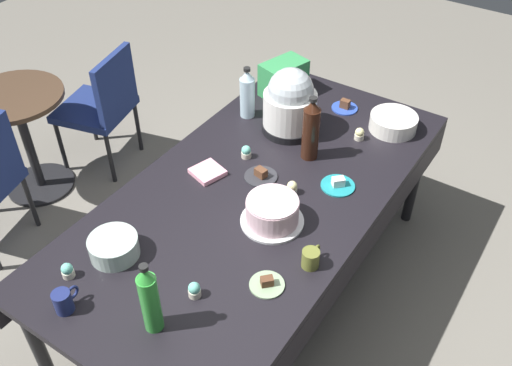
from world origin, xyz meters
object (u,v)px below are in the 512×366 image
(dessert_plate_sage, at_px, (267,284))
(coffee_mug_navy, at_px, (64,301))
(cupcake_mint, at_px, (67,271))
(soda_bottle_cola, at_px, (311,130))
(cupcake_lemon, at_px, (292,188))
(soda_bottle_water, at_px, (247,94))
(coffee_mug_olive, at_px, (311,258))
(glass_salad_bowl, at_px, (114,247))
(frosted_layer_cake, at_px, (272,212))
(cupcake_rose, at_px, (246,152))
(cupcake_vanilla, at_px, (194,290))
(dessert_plate_charcoal, at_px, (261,175))
(cupcake_berry, at_px, (359,134))
(ceramic_snack_bowl, at_px, (393,123))
(potluck_table, at_px, (256,201))
(dessert_plate_cobalt, at_px, (345,107))
(slow_cooker, at_px, (290,103))
(round_cafe_table, at_px, (22,125))
(dessert_plate_teal, at_px, (338,184))
(soda_bottle_lime_soda, at_px, (150,299))
(soda_carton, at_px, (284,78))
(maroon_chair_right, at_px, (103,103))

(dessert_plate_sage, xyz_separation_m, coffee_mug_navy, (-0.52, 0.58, 0.04))
(cupcake_mint, xyz_separation_m, soda_bottle_cola, (1.22, -0.42, 0.13))
(cupcake_lemon, relative_size, soda_bottle_cola, 0.19)
(soda_bottle_water, xyz_separation_m, coffee_mug_olive, (-0.77, -0.83, -0.10))
(glass_salad_bowl, relative_size, cupcake_lemon, 3.08)
(glass_salad_bowl, height_order, soda_bottle_cola, soda_bottle_cola)
(frosted_layer_cake, xyz_separation_m, soda_bottle_cola, (0.51, 0.10, 0.10))
(cupcake_mint, xyz_separation_m, cupcake_rose, (1.04, -0.16, 0.00))
(cupcake_vanilla, distance_m, cupcake_mint, 0.52)
(cupcake_lemon, bearing_deg, dessert_plate_sage, -159.24)
(dessert_plate_charcoal, xyz_separation_m, cupcake_berry, (0.55, -0.26, 0.02))
(cupcake_vanilla, bearing_deg, frosted_layer_cake, -3.74)
(soda_bottle_water, bearing_deg, ceramic_snack_bowl, -66.39)
(potluck_table, xyz_separation_m, dessert_plate_cobalt, (0.87, -0.03, 0.08))
(potluck_table, height_order, slow_cooker, slow_cooker)
(slow_cooker, distance_m, coffee_mug_navy, 1.49)
(potluck_table, height_order, round_cafe_table, potluck_table)
(frosted_layer_cake, relative_size, round_cafe_table, 0.39)
(dessert_plate_teal, height_order, round_cafe_table, dessert_plate_teal)
(soda_bottle_lime_soda, bearing_deg, dessert_plate_charcoal, 8.55)
(cupcake_vanilla, relative_size, soda_carton, 0.26)
(dessert_plate_cobalt, relative_size, soda_carton, 0.57)
(ceramic_snack_bowl, distance_m, dessert_plate_cobalt, 0.31)
(cupcake_berry, height_order, soda_bottle_cola, soda_bottle_cola)
(dessert_plate_teal, height_order, maroon_chair_right, maroon_chair_right)
(frosted_layer_cake, xyz_separation_m, cupcake_lemon, (0.22, 0.03, -0.03))
(cupcake_mint, bearing_deg, round_cafe_table, 59.87)
(dessert_plate_teal, bearing_deg, maroon_chair_right, 84.46)
(ceramic_snack_bowl, bearing_deg, cupcake_lemon, 165.95)
(soda_bottle_cola, xyz_separation_m, coffee_mug_navy, (-1.34, 0.30, -0.11))
(soda_carton, height_order, maroon_chair_right, soda_carton)
(dessert_plate_sage, xyz_separation_m, maroon_chair_right, (0.87, 1.84, -0.27))
(cupcake_berry, relative_size, coffee_mug_olive, 0.60)
(ceramic_snack_bowl, height_order, round_cafe_table, ceramic_snack_bowl)
(potluck_table, relative_size, maroon_chair_right, 2.59)
(dessert_plate_cobalt, height_order, soda_bottle_water, soda_bottle_water)
(cupcake_lemon, relative_size, cupcake_berry, 1.00)
(ceramic_snack_bowl, xyz_separation_m, cupcake_vanilla, (-1.47, 0.19, -0.01))
(cupcake_vanilla, distance_m, cupcake_berry, 1.29)
(round_cafe_table, bearing_deg, coffee_mug_olive, -95.53)
(cupcake_vanilla, relative_size, maroon_chair_right, 0.08)
(coffee_mug_navy, bearing_deg, round_cafe_table, 58.40)
(cupcake_lemon, relative_size, soda_carton, 0.26)
(slow_cooker, xyz_separation_m, coffee_mug_navy, (-1.48, 0.10, -0.12))
(potluck_table, distance_m, dessert_plate_teal, 0.40)
(potluck_table, bearing_deg, cupcake_lemon, -61.02)
(cupcake_lemon, distance_m, coffee_mug_olive, 0.45)
(cupcake_vanilla, xyz_separation_m, cupcake_rose, (0.83, 0.33, 0.00))
(slow_cooker, distance_m, dessert_plate_teal, 0.54)
(frosted_layer_cake, distance_m, cupcake_berry, 0.78)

